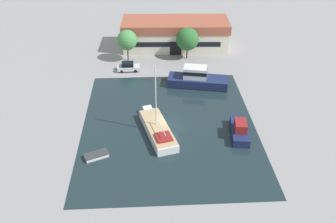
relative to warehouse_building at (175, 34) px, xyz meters
name	(u,v)px	position (x,y,z in m)	size (l,w,h in m)	color
ground_plane	(169,126)	(-2.97, -29.65, -3.00)	(440.00, 440.00, 0.00)	gray
water_canal	(169,126)	(-2.97, -29.65, -3.00)	(25.54, 31.75, 0.01)	#19282D
warehouse_building	(175,34)	(0.00, 0.00, 0.00)	(22.56, 9.48, 5.93)	beige
quay_tree_near_building	(187,39)	(1.99, -5.88, 1.09)	(4.52, 4.52, 6.36)	brown
quay_tree_by_water	(127,40)	(-9.85, -6.26, 1.29)	(3.96, 3.96, 6.29)	brown
parked_car	(128,67)	(-9.64, -10.97, -2.16)	(4.21, 1.93, 1.71)	silver
sailboat_moored	(158,129)	(-4.70, -31.44, -2.32)	(5.52, 11.49, 10.53)	silver
motor_cruiser	(197,79)	(2.66, -17.38, -1.72)	(11.04, 5.61, 3.57)	#19234C
small_dinghy	(96,155)	(-12.97, -36.40, -2.72)	(3.51, 2.64, 0.54)	silver
cabin_boat	(240,130)	(7.04, -32.49, -2.11)	(3.05, 6.63, 2.48)	#19234C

